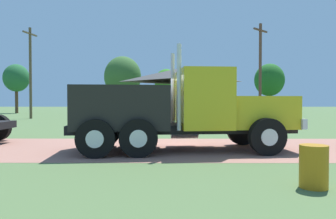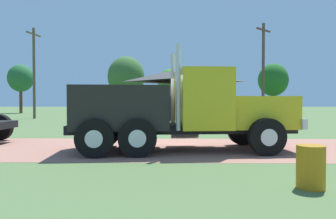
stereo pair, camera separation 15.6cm
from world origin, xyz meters
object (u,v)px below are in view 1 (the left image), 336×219
truck_foreground_white (179,111)px  utility_pole_near (30,71)px  steel_barrel (314,166)px  shed_building (180,93)px  utility_pole_far (260,69)px

truck_foreground_white → utility_pole_near: utility_pole_near is taller
steel_barrel → shed_building: 27.21m
shed_building → utility_pole_far: (7.05, -4.78, 2.05)m
steel_barrel → utility_pole_far: 23.33m
utility_pole_far → utility_pole_near: bearing=173.3°
truck_foreground_white → utility_pole_far: utility_pole_far is taller
steel_barrel → utility_pole_near: (-16.56, 24.86, 4.35)m
truck_foreground_white → utility_pole_far: size_ratio=0.88×
shed_building → utility_pole_near: utility_pole_near is taller
shed_building → utility_pole_near: 15.27m
shed_building → utility_pole_near: bearing=-171.6°
truck_foreground_white → utility_pole_near: size_ratio=0.85×
truck_foreground_white → shed_building: bearing=87.9°
truck_foreground_white → shed_building: 22.55m
truck_foreground_white → shed_building: shed_building is taller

